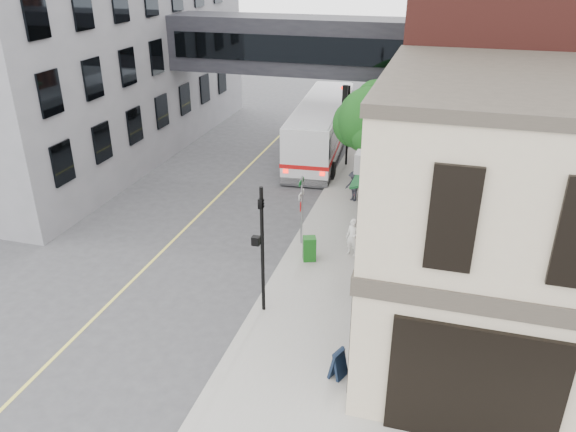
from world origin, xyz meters
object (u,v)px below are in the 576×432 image
Objects in this scene: pedestrian_a at (353,237)px; pedestrian_b at (362,181)px; bus at (321,126)px; newspaper_box at (309,249)px; sandwich_board at (338,364)px; pedestrian_c at (354,186)px.

pedestrian_b is at bearing 112.13° from pedestrian_a.
newspaper_box is at bearing -78.85° from bus.
pedestrian_c is at bearing 121.15° from sandwich_board.
pedestrian_c is 12.72m from sandwich_board.
pedestrian_a is at bearing -71.37° from bus.
sandwich_board is (0.88, -7.21, -0.33)m from pedestrian_a.
bus is 7.83× the size of pedestrian_c.
pedestrian_a reaches higher than pedestrian_c.
bus is 20.17m from sandwich_board.
pedestrian_a is 1.57× the size of newspaper_box.
pedestrian_a is at bearing 120.04° from sandwich_board.
bus is 13.16× the size of sandwich_board.
bus reaches higher than pedestrian_c.
pedestrian_a is at bearing -91.69° from pedestrian_b.
sandwich_board is (1.79, -12.59, -0.31)m from pedestrian_c.
newspaper_box is (-0.92, -6.89, -0.34)m from pedestrian_b.
pedestrian_b is 1.86× the size of sandwich_board.
pedestrian_a reaches higher than newspaper_box.
pedestrian_b reaches higher than pedestrian_c.
bus is at bearing 147.14° from pedestrian_c.
pedestrian_a reaches higher than sandwich_board.
bus reaches higher than newspaper_box.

